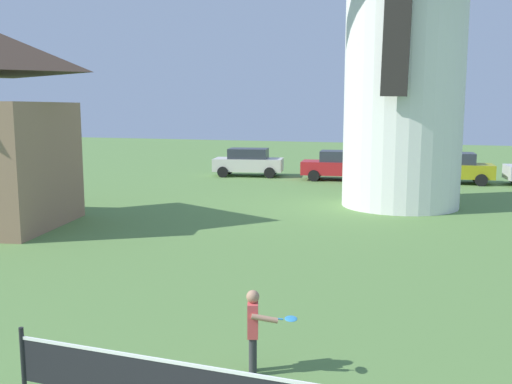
{
  "coord_description": "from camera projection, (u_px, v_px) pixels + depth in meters",
  "views": [
    {
      "loc": [
        2.82,
        -3.24,
        3.82
      ],
      "look_at": [
        0.19,
        4.22,
        2.66
      ],
      "focal_mm": 40.13,
      "sensor_mm": 36.0,
      "label": 1
    }
  ],
  "objects": [
    {
      "name": "player_far",
      "position": [
        255.0,
        327.0,
        8.21
      ],
      "size": [
        0.8,
        0.4,
        1.25
      ],
      "color": "#333338",
      "rests_on": "ground_plane"
    },
    {
      "name": "parked_car_cream",
      "position": [
        248.0,
        162.0,
        32.2
      ],
      "size": [
        4.09,
        2.46,
        1.56
      ],
      "color": "silver",
      "rests_on": "ground_plane"
    },
    {
      "name": "windmill",
      "position": [
        405.0,
        38.0,
        21.55
      ],
      "size": [
        10.07,
        5.21,
        14.27
      ],
      "color": "white",
      "rests_on": "ground_plane"
    },
    {
      "name": "parked_car_mustard",
      "position": [
        450.0,
        167.0,
        29.18
      ],
      "size": [
        4.36,
        2.21,
        1.56
      ],
      "color": "#999919",
      "rests_on": "ground_plane"
    },
    {
      "name": "parked_car_red",
      "position": [
        344.0,
        165.0,
        30.35
      ],
      "size": [
        4.66,
        2.32,
        1.56
      ],
      "color": "red",
      "rests_on": "ground_plane"
    }
  ]
}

